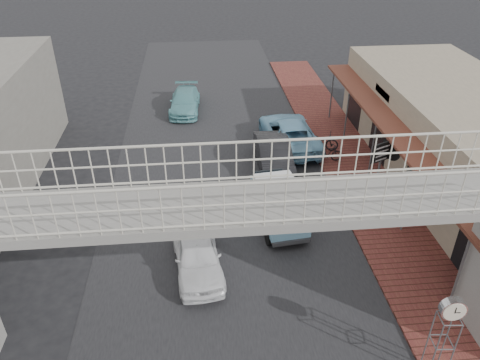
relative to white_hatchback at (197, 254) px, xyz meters
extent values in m
plane|color=black|center=(1.16, 0.36, -0.67)|extent=(120.00, 120.00, 0.00)
cube|color=black|center=(1.16, 0.36, -0.66)|extent=(10.00, 60.00, 0.01)
cube|color=brown|center=(7.66, 3.36, -0.62)|extent=(3.00, 40.00, 0.10)
cube|color=gray|center=(12.16, 4.36, 1.33)|extent=(6.00, 18.00, 4.00)
cube|color=brown|center=(8.86, 4.36, 2.23)|extent=(1.80, 18.00, 0.12)
cube|color=silver|center=(9.21, 7.86, 2.63)|extent=(0.08, 2.60, 0.90)
cube|color=#B21914|center=(9.21, 1.36, 2.63)|extent=(0.08, 2.20, 0.80)
cube|color=gray|center=(1.16, -3.64, 4.45)|extent=(14.00, 2.00, 0.24)
cube|color=beige|center=(1.16, -2.69, 5.12)|extent=(14.00, 0.08, 1.10)
cube|color=beige|center=(1.16, -4.59, 5.12)|extent=(14.00, 0.08, 1.10)
imported|color=white|center=(0.00, 0.00, 0.00)|extent=(1.97, 4.06, 1.34)
imported|color=black|center=(3.81, 6.77, 0.05)|extent=(1.56, 4.39, 1.44)
imported|color=#7AB4D3|center=(5.01, 9.18, 0.08)|extent=(2.82, 5.53, 1.50)
imported|color=#69B0B7|center=(-0.48, 14.40, -0.06)|extent=(2.00, 4.32, 1.22)
cylinder|color=black|center=(2.45, 3.53, -0.35)|extent=(0.29, 0.66, 0.64)
cylinder|color=black|center=(3.86, 3.70, -0.35)|extent=(0.29, 0.66, 0.64)
cylinder|color=black|center=(2.74, 1.10, -0.35)|extent=(0.29, 0.66, 0.64)
cylinder|color=black|center=(4.15, 1.26, -0.35)|extent=(0.29, 0.66, 0.64)
cube|color=#79B3D2|center=(3.33, 2.13, 0.40)|extent=(1.88, 3.07, 1.23)
cube|color=#79B3D2|center=(3.13, 3.80, 0.19)|extent=(1.56, 0.99, 0.82)
cube|color=black|center=(3.33, 2.13, 0.74)|extent=(1.85, 2.53, 0.45)
cube|color=silver|center=(3.33, 2.13, 1.04)|extent=(1.90, 3.07, 0.05)
imported|color=black|center=(6.46, 8.39, -0.06)|extent=(2.04, 1.25, 1.01)
imported|color=black|center=(6.56, 7.03, -0.12)|extent=(1.54, 0.60, 0.90)
cylinder|color=#59595B|center=(6.24, -4.64, 0.45)|extent=(0.04, 0.04, 2.04)
cylinder|color=#59595B|center=(6.72, -4.68, 0.45)|extent=(0.04, 0.04, 2.04)
cylinder|color=#59595B|center=(6.20, -5.12, 0.45)|extent=(0.04, 0.04, 2.04)
cylinder|color=#59595B|center=(6.69, -5.16, 0.45)|extent=(0.04, 0.04, 2.04)
cylinder|color=silver|center=(6.46, -4.90, 1.81)|extent=(0.68, 0.28, 0.66)
cylinder|color=beige|center=(6.45, -5.02, 1.81)|extent=(0.58, 0.06, 0.58)
cylinder|color=beige|center=(6.47, -4.78, 1.81)|extent=(0.58, 0.06, 0.58)
cylinder|color=#59595B|center=(7.71, 3.55, 0.80)|extent=(0.09, 0.09, 2.73)
cube|color=black|center=(7.72, 3.52, 1.79)|extent=(1.05, 0.52, 0.85)
cone|color=black|center=(8.45, 3.85, 1.79)|extent=(0.94, 1.18, 1.04)
cube|color=white|center=(7.69, 3.47, 1.74)|extent=(0.69, 0.32, 0.57)
camera|label=1|loc=(0.28, -12.73, 10.77)|focal=35.00mm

